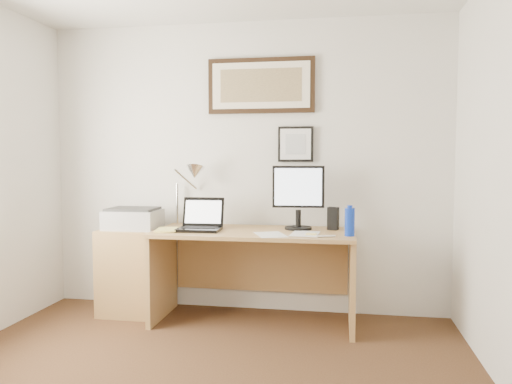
% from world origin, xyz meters
% --- Properties ---
extents(wall_back, '(3.50, 0.02, 2.50)m').
position_xyz_m(wall_back, '(0.00, 2.00, 1.25)').
color(wall_back, silver).
rests_on(wall_back, ground).
extents(side_cabinet, '(0.50, 0.40, 0.73)m').
position_xyz_m(side_cabinet, '(-0.92, 1.68, 0.36)').
color(side_cabinet, '#9F7642').
rests_on(side_cabinet, floor).
extents(water_bottle, '(0.07, 0.07, 0.21)m').
position_xyz_m(water_bottle, '(0.90, 1.49, 0.86)').
color(water_bottle, '#0D2EAF').
rests_on(water_bottle, desk).
extents(bottle_cap, '(0.04, 0.04, 0.02)m').
position_xyz_m(bottle_cap, '(0.90, 1.49, 0.97)').
color(bottle_cap, '#0D2EAF').
rests_on(bottle_cap, water_bottle).
extents(speaker, '(0.10, 0.09, 0.18)m').
position_xyz_m(speaker, '(0.78, 1.79, 0.84)').
color(speaker, black).
rests_on(speaker, desk).
extents(paper_sheet_a, '(0.30, 0.35, 0.00)m').
position_xyz_m(paper_sheet_a, '(0.31, 1.45, 0.75)').
color(paper_sheet_a, white).
rests_on(paper_sheet_a, desk).
extents(paper_sheet_b, '(0.23, 0.31, 0.00)m').
position_xyz_m(paper_sheet_b, '(0.57, 1.52, 0.75)').
color(paper_sheet_b, white).
rests_on(paper_sheet_b, desk).
extents(sticky_pad, '(0.08, 0.08, 0.01)m').
position_xyz_m(sticky_pad, '(0.62, 1.49, 0.76)').
color(sticky_pad, '#F5DE74').
rests_on(sticky_pad, desk).
extents(marker_pen, '(0.14, 0.06, 0.02)m').
position_xyz_m(marker_pen, '(0.73, 1.39, 0.76)').
color(marker_pen, silver).
rests_on(marker_pen, desk).
extents(book, '(0.21, 0.26, 0.02)m').
position_xyz_m(book, '(-0.62, 1.49, 0.76)').
color(book, '#E3D56B').
rests_on(book, desk).
extents(desk, '(1.60, 0.70, 0.75)m').
position_xyz_m(desk, '(0.15, 1.72, 0.51)').
color(desk, '#9F7642').
rests_on(desk, floor).
extents(laptop, '(0.35, 0.30, 0.26)m').
position_xyz_m(laptop, '(-0.28, 1.59, 0.81)').
color(laptop, black).
rests_on(laptop, desk).
extents(lcd_monitor, '(0.42, 0.22, 0.52)m').
position_xyz_m(lcd_monitor, '(0.49, 1.76, 1.04)').
color(lcd_monitor, black).
rests_on(lcd_monitor, desk).
extents(printer, '(0.44, 0.34, 0.18)m').
position_xyz_m(printer, '(-0.91, 1.70, 0.82)').
color(printer, '#A8A8AB').
rests_on(printer, side_cabinet).
extents(desk_lamp, '(0.29, 0.27, 0.53)m').
position_xyz_m(desk_lamp, '(-0.41, 1.81, 1.19)').
color(desk_lamp, silver).
rests_on(desk_lamp, desk).
extents(picture_large, '(0.92, 0.04, 0.47)m').
position_xyz_m(picture_large, '(0.15, 1.97, 1.95)').
color(picture_large, black).
rests_on(picture_large, wall_back).
extents(picture_small, '(0.30, 0.03, 0.30)m').
position_xyz_m(picture_small, '(0.45, 1.97, 1.45)').
color(picture_small, black).
rests_on(picture_small, wall_back).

